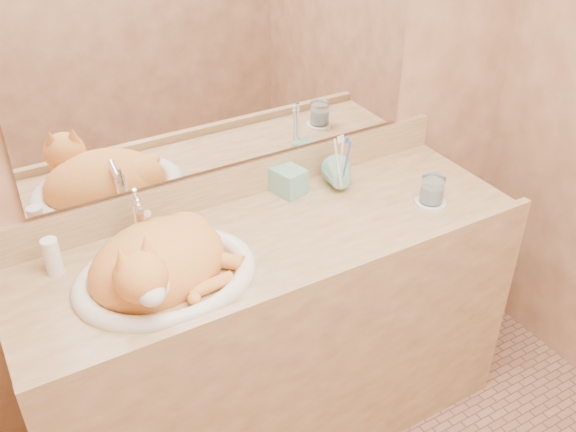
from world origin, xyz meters
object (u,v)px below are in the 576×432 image
vanity_counter (276,339)px  soap_dispenser (300,172)px  water_glass (432,190)px  toothbrush_cup (341,183)px  cat (157,261)px  sink_basin (164,255)px

vanity_counter → soap_dispenser: (0.19, 0.16, 0.52)m
water_glass → vanity_counter: bearing=170.5°
vanity_counter → toothbrush_cup: 0.58m
cat → sink_basin: bearing=-9.4°
toothbrush_cup → water_glass: (0.23, -0.19, 0.01)m
soap_dispenser → water_glass: bearing=-49.8°
vanity_counter → water_glass: water_glass is taller
vanity_counter → soap_dispenser: soap_dispenser is taller
vanity_counter → sink_basin: size_ratio=3.15×
cat → water_glass: 0.92m
vanity_counter → cat: (-0.37, -0.02, 0.49)m
toothbrush_cup → cat: bearing=-169.7°
soap_dispenser → water_glass: (0.35, -0.25, -0.04)m
toothbrush_cup → water_glass: 0.30m
vanity_counter → sink_basin: (-0.35, -0.02, 0.50)m
soap_dispenser → toothbrush_cup: size_ratio=1.86×
vanity_counter → sink_basin: sink_basin is taller
vanity_counter → toothbrush_cup: size_ratio=15.11×
soap_dispenser → sink_basin: bearing=-176.2°
sink_basin → soap_dispenser: bearing=19.2°
soap_dispenser → toothbrush_cup: soap_dispenser is taller
vanity_counter → sink_basin: 0.62m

